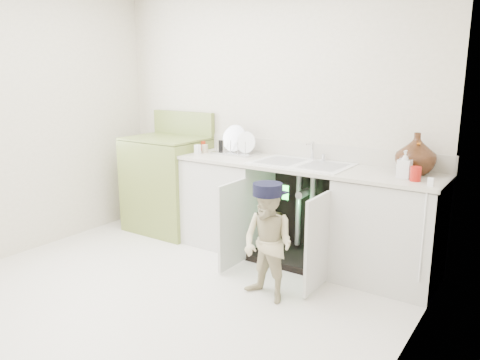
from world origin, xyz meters
TOP-DOWN VIEW (x-y plane):
  - ground at (0.00, 0.00)m, footprint 3.50×3.50m
  - room_shell at (0.00, 0.00)m, footprint 6.00×5.50m
  - counter_run at (0.58, 1.21)m, footprint 2.44×1.02m
  - avocado_stove at (-1.04, 1.18)m, footprint 0.82×0.65m
  - repair_worker at (0.70, 0.37)m, footprint 0.48×0.69m

SIDE VIEW (x-z plane):
  - ground at x=0.00m, z-range 0.00..0.00m
  - repair_worker at x=0.70m, z-range 0.01..0.91m
  - counter_run at x=0.58m, z-range -0.14..1.09m
  - avocado_stove at x=-1.04m, z-range -0.11..1.16m
  - room_shell at x=0.00m, z-range 0.62..1.88m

